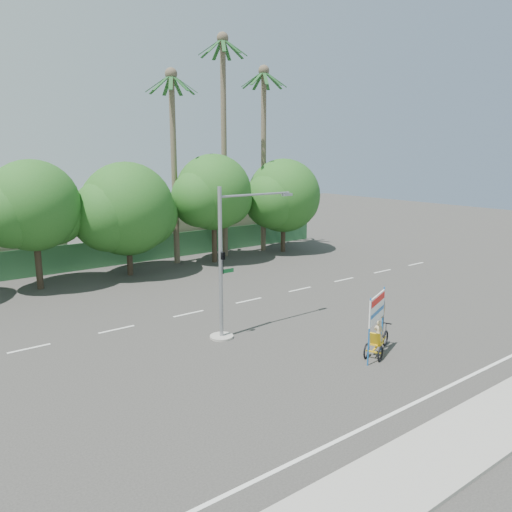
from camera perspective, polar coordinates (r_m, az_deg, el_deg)
ground at (r=22.16m, az=7.40°, el=-10.81°), size 120.00×120.00×0.00m
sidewalk_near at (r=18.13m, az=24.98°, el=-17.08°), size 50.00×2.40×0.12m
fence at (r=39.50m, az=-14.88°, el=0.51°), size 38.00×0.08×2.00m
building_right at (r=46.78m, az=-7.96°, el=3.50°), size 14.00×8.00×3.60m
tree_left at (r=33.50m, az=-24.16°, el=4.92°), size 6.66×5.60×8.07m
tree_center at (r=35.38m, az=-14.59°, el=4.92°), size 7.62×6.40×7.85m
tree_right at (r=38.50m, az=-4.93°, el=6.95°), size 6.90×5.80×8.36m
tree_far_right at (r=42.68m, az=3.11°, el=6.65°), size 7.38×6.20×7.94m
palm_tall at (r=40.78m, az=-3.71°, el=14.59°), size 3.73×3.79×17.45m
palm_mid at (r=43.08m, az=0.87°, el=13.05°), size 3.73×3.79×15.45m
palm_short at (r=38.44m, az=-9.42°, el=12.24°), size 3.73×3.79×14.45m
traffic_signal at (r=22.86m, az=-3.39°, el=-2.30°), size 4.72×1.10×7.00m
trike_billboard at (r=21.86m, az=13.75°, el=-8.12°), size 2.74×1.36×2.89m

